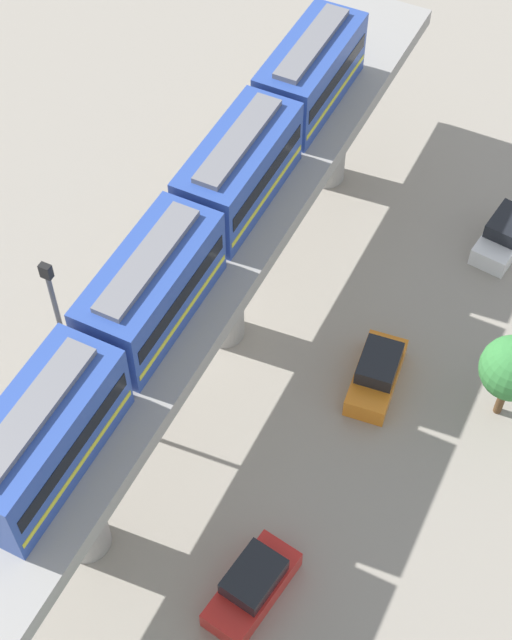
% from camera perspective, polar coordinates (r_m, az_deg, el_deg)
% --- Properties ---
extents(ground_plane, '(120.00, 120.00, 0.00)m').
position_cam_1_polar(ground_plane, '(44.04, -1.93, -0.74)').
color(ground_plane, gray).
extents(viaduct, '(5.20, 35.80, 7.14)m').
position_cam_1_polar(viaduct, '(39.72, -2.15, 4.17)').
color(viaduct, '#999691').
rests_on(viaduct, ground).
extents(train, '(2.64, 27.45, 3.24)m').
position_cam_1_polar(train, '(36.48, -3.53, 5.63)').
color(train, '#2D4CA5').
rests_on(train, viaduct).
extents(parked_car_orange, '(2.27, 4.38, 1.76)m').
position_cam_1_polar(parked_car_orange, '(42.08, 7.26, -3.19)').
color(parked_car_orange, orange).
rests_on(parked_car_orange, ground).
extents(parked_car_white, '(2.33, 4.40, 1.76)m').
position_cam_1_polar(parked_car_white, '(48.60, 14.75, 5.00)').
color(parked_car_white, white).
rests_on(parked_car_white, ground).
extents(parked_car_red, '(2.40, 4.42, 1.76)m').
position_cam_1_polar(parked_car_red, '(37.06, -0.21, -15.67)').
color(parked_car_red, red).
rests_on(parked_car_red, ground).
extents(tree_near_viaduct, '(2.76, 2.76, 4.60)m').
position_cam_1_polar(tree_near_viaduct, '(40.30, 15.14, -2.83)').
color(tree_near_viaduct, brown).
rests_on(tree_near_viaduct, ground).
extents(signal_post, '(0.44, 0.28, 9.74)m').
position_cam_1_polar(signal_post, '(37.78, -11.45, -1.14)').
color(signal_post, '#4C4C51').
rests_on(signal_post, ground).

